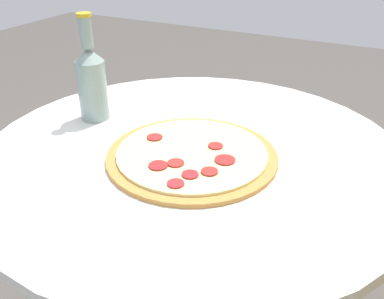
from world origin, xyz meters
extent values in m
cylinder|color=silver|center=(0.00, 0.00, 0.37)|extent=(0.09, 0.09, 0.71)
cylinder|color=silver|center=(0.00, 0.00, 0.74)|extent=(0.94, 0.94, 0.02)
cylinder|color=#B77F3D|center=(0.04, 0.02, 0.76)|extent=(0.36, 0.36, 0.01)
cylinder|color=beige|center=(0.04, 0.02, 0.77)|extent=(0.32, 0.32, 0.01)
cylinder|color=#A62327|center=(0.17, 0.05, 0.77)|extent=(0.03, 0.03, 0.00)
cylinder|color=maroon|center=(0.05, 0.10, 0.77)|extent=(0.04, 0.04, 0.00)
cylinder|color=#A62227|center=(0.13, 0.06, 0.77)|extent=(0.03, 0.03, 0.00)
cylinder|color=maroon|center=(0.13, -0.01, 0.77)|extent=(0.04, 0.04, 0.00)
cylinder|color=maroon|center=(0.03, -0.08, 0.77)|extent=(0.04, 0.04, 0.00)
cylinder|color=maroon|center=(0.00, 0.05, 0.77)|extent=(0.03, 0.03, 0.00)
cylinder|color=#AA2823|center=(0.10, 0.01, 0.77)|extent=(0.03, 0.03, 0.00)
cylinder|color=maroon|center=(0.10, 0.09, 0.77)|extent=(0.03, 0.03, 0.00)
cylinder|color=gray|center=(-0.03, -0.29, 0.83)|extent=(0.07, 0.07, 0.15)
cone|color=gray|center=(-0.03, -0.29, 0.92)|extent=(0.07, 0.07, 0.03)
cylinder|color=gray|center=(-0.03, -0.29, 0.97)|extent=(0.03, 0.03, 0.07)
cylinder|color=gold|center=(-0.03, -0.29, 1.01)|extent=(0.03, 0.03, 0.01)
camera|label=1|loc=(0.74, 0.38, 1.21)|focal=40.00mm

